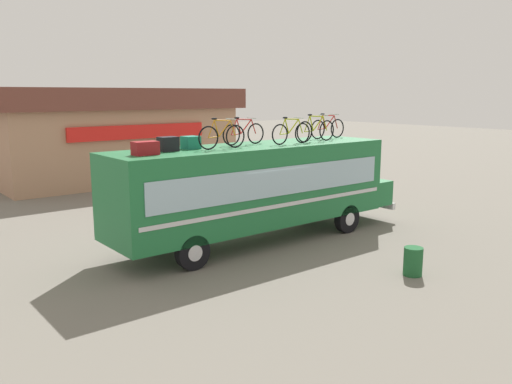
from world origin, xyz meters
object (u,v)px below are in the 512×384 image
at_px(trash_bin, 413,261).
at_px(rooftop_bicycle_4, 316,130).
at_px(luggage_bag_1, 145,148).
at_px(luggage_bag_3, 191,142).
at_px(rooftop_bicycle_5, 328,128).
at_px(rooftop_bicycle_1, 222,136).
at_px(luggage_bag_2, 168,144).
at_px(rooftop_bicycle_2, 244,133).
at_px(rooftop_bicycle_3, 291,133).
at_px(bus, 258,185).

bearing_deg(trash_bin, rooftop_bicycle_4, 76.68).
relative_size(luggage_bag_1, luggage_bag_3, 1.44).
bearing_deg(rooftop_bicycle_4, luggage_bag_3, 172.26).
distance_m(rooftop_bicycle_5, trash_bin, 6.69).
xyz_separation_m(rooftop_bicycle_1, trash_bin, (2.68, -4.83, -3.12)).
xyz_separation_m(luggage_bag_2, luggage_bag_3, (0.84, 0.17, -0.02)).
height_order(luggage_bag_3, rooftop_bicycle_2, rooftop_bicycle_2).
bearing_deg(luggage_bag_2, rooftop_bicycle_2, 3.80).
xyz_separation_m(luggage_bag_1, rooftop_bicycle_3, (5.04, -0.15, 0.19)).
relative_size(luggage_bag_2, trash_bin, 0.68).
height_order(luggage_bag_2, rooftop_bicycle_2, rooftop_bicycle_2).
bearing_deg(rooftop_bicycle_2, rooftop_bicycle_4, -13.83).
distance_m(rooftop_bicycle_4, rooftop_bicycle_5, 1.37).
xyz_separation_m(rooftop_bicycle_2, rooftop_bicycle_3, (1.32, -0.77, -0.00)).
height_order(luggage_bag_1, rooftop_bicycle_2, rooftop_bicycle_2).
distance_m(rooftop_bicycle_1, rooftop_bicycle_4, 3.82).
xyz_separation_m(rooftop_bicycle_1, rooftop_bicycle_5, (5.04, 0.59, -0.00)).
distance_m(luggage_bag_1, rooftop_bicycle_4, 6.29).
xyz_separation_m(rooftop_bicycle_1, rooftop_bicycle_3, (2.58, -0.16, -0.01)).
xyz_separation_m(bus, rooftop_bicycle_3, (1.03, -0.41, 1.65)).
xyz_separation_m(luggage_bag_2, trash_bin, (4.23, -5.25, -2.95)).
distance_m(rooftop_bicycle_3, rooftop_bicycle_5, 2.58).
relative_size(bus, luggage_bag_2, 20.65).
xyz_separation_m(luggage_bag_2, rooftop_bicycle_4, (5.36, -0.45, 0.19)).
xyz_separation_m(rooftop_bicycle_2, trash_bin, (1.43, -5.43, -3.11)).
bearing_deg(trash_bin, rooftop_bicycle_5, 66.46).
bearing_deg(trash_bin, rooftop_bicycle_2, 104.70).
height_order(luggage_bag_2, rooftop_bicycle_5, rooftop_bicycle_5).
height_order(luggage_bag_2, rooftop_bicycle_1, rooftop_bicycle_1).
bearing_deg(bus, luggage_bag_1, -176.25).
xyz_separation_m(bus, luggage_bag_2, (-3.09, 0.18, 1.49)).
xyz_separation_m(luggage_bag_1, rooftop_bicycle_2, (3.72, 0.62, 0.19)).
bearing_deg(rooftop_bicycle_5, luggage_bag_2, -178.52).
relative_size(rooftop_bicycle_1, trash_bin, 2.17).
relative_size(luggage_bag_1, trash_bin, 0.87).
bearing_deg(rooftop_bicycle_2, rooftop_bicycle_5, -0.23).
distance_m(bus, rooftop_bicycle_4, 2.84).
distance_m(bus, rooftop_bicycle_3, 1.99).
bearing_deg(trash_bin, rooftop_bicycle_3, 91.27).
height_order(rooftop_bicycle_5, trash_bin, rooftop_bicycle_5).
distance_m(rooftop_bicycle_1, rooftop_bicycle_3, 2.58).
xyz_separation_m(luggage_bag_3, rooftop_bicycle_3, (3.28, -0.75, 0.18)).
xyz_separation_m(rooftop_bicycle_1, rooftop_bicycle_4, (3.82, -0.03, 0.01)).
bearing_deg(rooftop_bicycle_3, rooftop_bicycle_2, 149.79).
bearing_deg(luggage_bag_1, bus, 3.75).
bearing_deg(luggage_bag_2, trash_bin, -51.16).
bearing_deg(luggage_bag_1, luggage_bag_3, 18.99).
height_order(luggage_bag_1, rooftop_bicycle_5, rooftop_bicycle_5).
bearing_deg(rooftop_bicycle_5, luggage_bag_3, -179.99).
height_order(bus, rooftop_bicycle_5, rooftop_bicycle_5).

